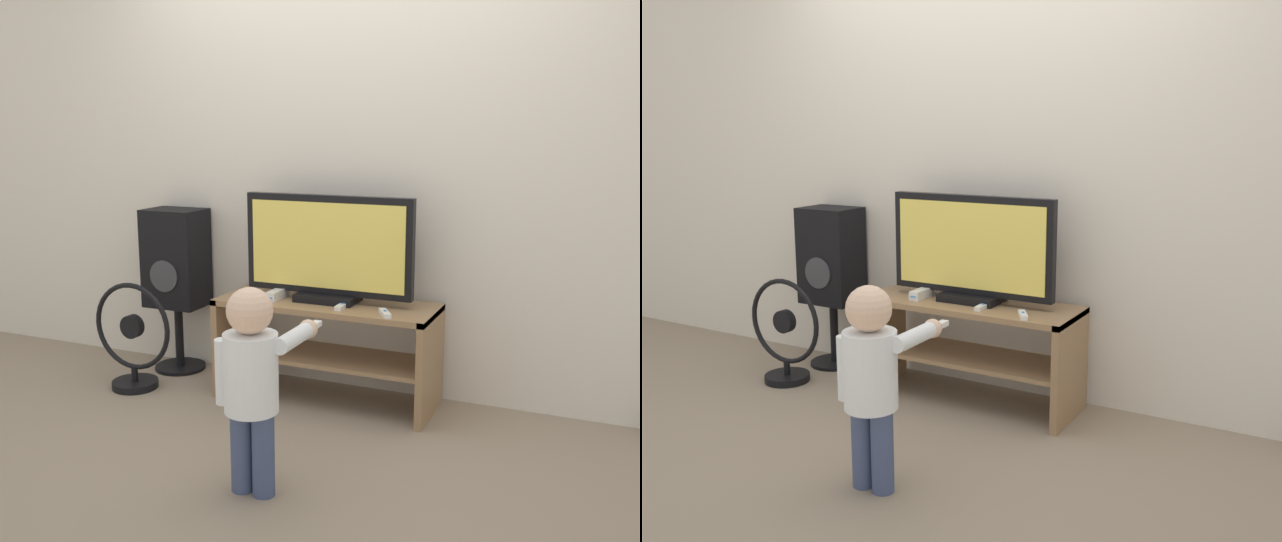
{
  "view_description": "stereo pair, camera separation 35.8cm",
  "coord_description": "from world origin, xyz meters",
  "views": [
    {
      "loc": [
        1.4,
        -3.1,
        1.44
      ],
      "look_at": [
        0.0,
        0.12,
        0.72
      ],
      "focal_mm": 40.0,
      "sensor_mm": 36.0,
      "label": 1
    },
    {
      "loc": [
        1.72,
        -2.94,
        1.44
      ],
      "look_at": [
        0.0,
        0.12,
        0.72
      ],
      "focal_mm": 40.0,
      "sensor_mm": 36.0,
      "label": 2
    }
  ],
  "objects": [
    {
      "name": "television",
      "position": [
        0.0,
        0.23,
        0.81
      ],
      "size": [
        0.91,
        0.2,
        0.55
      ],
      "color": "black",
      "rests_on": "tv_stand"
    },
    {
      "name": "remote_primary",
      "position": [
        0.36,
        0.07,
        0.55
      ],
      "size": [
        0.1,
        0.13,
        0.03
      ],
      "color": "white",
      "rests_on": "tv_stand"
    },
    {
      "name": "game_console",
      "position": [
        -0.27,
        0.18,
        0.56
      ],
      "size": [
        0.06,
        0.2,
        0.05
      ],
      "color": "white",
      "rests_on": "tv_stand"
    },
    {
      "name": "ground_plane",
      "position": [
        0.0,
        0.0,
        0.0
      ],
      "size": [
        16.0,
        16.0,
        0.0
      ],
      "primitive_type": "plane",
      "color": "gray"
    },
    {
      "name": "tv_stand",
      "position": [
        0.0,
        0.21,
        0.35
      ],
      "size": [
        1.16,
        0.42,
        0.54
      ],
      "color": "#93704C",
      "rests_on": "ground_plane"
    },
    {
      "name": "remote_secondary",
      "position": [
        0.12,
        0.12,
        0.55
      ],
      "size": [
        0.03,
        0.13,
        0.03
      ],
      "color": "white",
      "rests_on": "tv_stand"
    },
    {
      "name": "floor_fan",
      "position": [
        -1.05,
        -0.05,
        0.27
      ],
      "size": [
        0.49,
        0.26,
        0.6
      ],
      "color": "black",
      "rests_on": "ground_plane"
    },
    {
      "name": "speaker_tower",
      "position": [
        -1.0,
        0.32,
        0.65
      ],
      "size": [
        0.33,
        0.3,
        0.96
      ],
      "color": "black",
      "rests_on": "ground_plane"
    },
    {
      "name": "wall_back",
      "position": [
        0.0,
        0.5,
        1.3
      ],
      "size": [
        10.0,
        0.06,
        2.6
      ],
      "color": "silver",
      "rests_on": "ground_plane"
    },
    {
      "name": "child",
      "position": [
        0.12,
        -0.8,
        0.49
      ],
      "size": [
        0.32,
        0.48,
        0.84
      ],
      "color": "#3F4C72",
      "rests_on": "ground_plane"
    }
  ]
}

